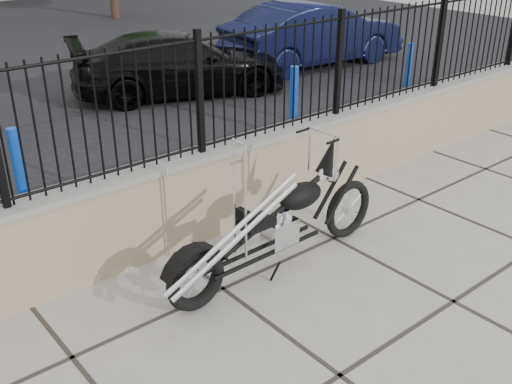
{
  "coord_description": "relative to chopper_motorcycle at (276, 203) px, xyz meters",
  "views": [
    {
      "loc": [
        -4.25,
        -2.32,
        3.24
      ],
      "look_at": [
        -0.91,
        1.73,
        0.75
      ],
      "focal_mm": 42.0,
      "sensor_mm": 36.0,
      "label": 1
    }
  ],
  "objects": [
    {
      "name": "bollard_a",
      "position": [
        -1.43,
        2.84,
        -0.23
      ],
      "size": [
        0.16,
        0.16,
        1.03
      ],
      "primitive_type": "cylinder",
      "rotation": [
        0.0,
        0.0,
        0.37
      ],
      "color": "#0C61B4",
      "rests_on": "ground_plane"
    },
    {
      "name": "bollard_c",
      "position": [
        6.51,
        3.42,
        -0.32
      ],
      "size": [
        0.12,
        0.12,
        0.86
      ],
      "primitive_type": "cylinder",
      "rotation": [
        0.0,
        0.0,
        -0.22
      ],
      "color": "#0C52B6",
      "rests_on": "ground_plane"
    },
    {
      "name": "car_blue",
      "position": [
        6.31,
        5.92,
        -0.05
      ],
      "size": [
        4.37,
        1.82,
        1.41
      ],
      "primitive_type": "imported",
      "rotation": [
        0.0,
        0.0,
        1.49
      ],
      "color": "#0E1133",
      "rests_on": "parking_lot"
    },
    {
      "name": "iron_fence",
      "position": [
        0.91,
        1.07,
        0.81
      ],
      "size": [
        14.0,
        0.08,
        1.2
      ],
      "primitive_type": "cube",
      "color": "black",
      "rests_on": "retaining_wall"
    },
    {
      "name": "car_black",
      "position": [
        2.71,
        5.85,
        -0.16
      ],
      "size": [
        4.36,
        2.87,
        1.17
      ],
      "primitive_type": "imported",
      "rotation": [
        0.0,
        0.0,
        1.24
      ],
      "color": "black",
      "rests_on": "parking_lot"
    },
    {
      "name": "ground_plane",
      "position": [
        0.91,
        -1.43,
        -0.75
      ],
      "size": [
        90.0,
        90.0,
        0.0
      ],
      "primitive_type": "plane",
      "color": "#99968E",
      "rests_on": "ground"
    },
    {
      "name": "bollard_b",
      "position": [
        2.78,
        2.76,
        -0.2
      ],
      "size": [
        0.16,
        0.16,
        1.1
      ],
      "primitive_type": "cylinder",
      "rotation": [
        0.0,
        0.0,
        0.25
      ],
      "color": "#0D34CD",
      "rests_on": "ground_plane"
    },
    {
      "name": "retaining_wall",
      "position": [
        0.91,
        1.07,
        -0.27
      ],
      "size": [
        14.0,
        0.36,
        0.96
      ],
      "primitive_type": "cube",
      "color": "gray",
      "rests_on": "ground_plane"
    },
    {
      "name": "chopper_motorcycle",
      "position": [
        0.0,
        0.0,
        0.0
      ],
      "size": [
        2.5,
        0.49,
        1.5
      ],
      "primitive_type": null,
      "rotation": [
        0.0,
        0.0,
        0.02
      ],
      "color": "black",
      "rests_on": "ground_plane"
    }
  ]
}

